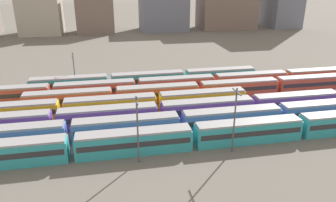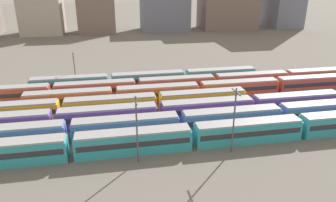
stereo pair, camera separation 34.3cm
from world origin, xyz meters
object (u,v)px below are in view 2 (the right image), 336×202
object	(u,v)px
train_track_2	(253,106)
train_track_5	(215,82)
train_track_1	(231,119)
train_track_4	(239,88)
catenary_pole_2	(137,127)
catenary_pole_0	(234,118)
catenary_pole_1	(75,68)
train_track_0	(300,127)
train_track_3	(111,106)
train_track_6	(148,80)

from	to	relation	value
train_track_2	train_track_5	size ratio (longest dim) A/B	1.00
train_track_1	train_track_4	world-z (taller)	same
train_track_1	catenary_pole_2	distance (m)	19.86
catenary_pole_0	catenary_pole_1	world-z (taller)	catenary_pole_0
train_track_0	train_track_5	xyz separation A→B (m)	(-6.44, 26.00, 0.00)
train_track_5	catenary_pole_2	distance (m)	36.28
catenary_pole_1	catenary_pole_2	xyz separation A→B (m)	(11.73, -37.10, 0.83)
train_track_1	train_track_4	xyz separation A→B (m)	(7.93, 15.60, 0.00)
train_track_0	catenary_pole_1	size ratio (longest dim) A/B	12.74
train_track_0	train_track_3	xyz separation A→B (m)	(-31.55, 15.60, -0.00)
train_track_2	train_track_5	world-z (taller)	same
train_track_1	train_track_3	bearing A→B (deg)	153.92
train_track_1	train_track_5	world-z (taller)	same
train_track_0	train_track_2	distance (m)	11.08
train_track_3	train_track_6	xyz separation A→B (m)	(9.49, 15.60, 0.00)
train_track_2	catenary_pole_2	distance (m)	27.89
train_track_3	train_track_5	distance (m)	27.18
train_track_3	catenary_pole_1	size ratio (longest dim) A/B	6.32
train_track_3	train_track_5	world-z (taller)	same
train_track_5	train_track_6	bearing A→B (deg)	161.58
train_track_4	catenary_pole_2	world-z (taller)	catenary_pole_2
train_track_2	train_track_5	distance (m)	15.82
train_track_6	train_track_4	bearing A→B (deg)	-27.84
catenary_pole_1	catenary_pole_2	bearing A→B (deg)	-72.46
train_track_6	catenary_pole_1	size ratio (longest dim) A/B	6.32
train_track_1	catenary_pole_0	distance (m)	9.40
train_track_4	train_track_0	bearing A→B (deg)	-83.50
train_track_1	train_track_5	xyz separation A→B (m)	(3.86, 20.80, 0.00)
train_track_2	catenary_pole_0	size ratio (longest dim) A/B	10.56
train_track_5	train_track_4	bearing A→B (deg)	-51.93
train_track_6	catenary_pole_2	distance (m)	34.85
train_track_6	catenary_pole_2	bearing A→B (deg)	-99.89
train_track_5	catenary_pole_0	size ratio (longest dim) A/B	10.56
train_track_4	train_track_5	world-z (taller)	same
train_track_3	catenary_pole_2	size ratio (longest dim) A/B	5.34
train_track_4	catenary_pole_2	distance (m)	35.14
train_track_2	catenary_pole_0	distance (m)	16.71
train_track_4	catenary_pole_0	distance (m)	26.28
train_track_2	train_track_6	world-z (taller)	same
train_track_5	catenary_pole_1	world-z (taller)	catenary_pole_1
train_track_4	train_track_6	xyz separation A→B (m)	(-19.69, 10.40, -0.00)
train_track_2	train_track_4	xyz separation A→B (m)	(1.44, 10.40, 0.00)
train_track_3	catenary_pole_0	distance (m)	26.20
train_track_0	train_track_4	size ratio (longest dim) A/B	1.20
train_track_0	train_track_2	world-z (taller)	same
train_track_5	train_track_1	bearing A→B (deg)	-100.50
train_track_2	train_track_0	bearing A→B (deg)	-69.86
train_track_2	train_track_6	distance (m)	27.67
catenary_pole_1	train_track_1	bearing A→B (deg)	-44.55
train_track_6	train_track_3	bearing A→B (deg)	-121.32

